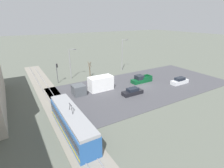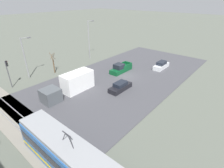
% 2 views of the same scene
% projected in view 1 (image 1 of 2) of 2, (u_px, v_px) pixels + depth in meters
% --- Properties ---
extents(ground_plane, '(320.00, 320.00, 0.00)m').
position_uv_depth(ground_plane, '(143.00, 86.00, 42.01)').
color(ground_plane, '#565B51').
extents(road_surface, '(20.18, 41.95, 0.08)m').
position_uv_depth(road_surface, '(143.00, 86.00, 42.00)').
color(road_surface, '#424247').
rests_on(road_surface, ground).
extents(rail_bed, '(65.15, 4.40, 0.22)m').
position_uv_depth(rail_bed, '(57.00, 106.00, 32.06)').
color(rail_bed, gray).
rests_on(rail_bed, ground).
extents(light_rail_tram, '(12.85, 2.75, 4.37)m').
position_uv_depth(light_rail_tram, '(72.00, 122.00, 24.28)').
color(light_rail_tram, '#235193').
rests_on(light_rail_tram, ground).
extents(box_truck, '(2.58, 9.18, 3.11)m').
position_uv_depth(box_truck, '(96.00, 85.00, 38.29)').
color(box_truck, '#4C5156').
rests_on(box_truck, ground).
extents(pickup_truck, '(1.94, 5.52, 1.91)m').
position_uv_depth(pickup_truck, '(141.00, 79.00, 43.84)').
color(pickup_truck, '#0C4723').
rests_on(pickup_truck, ground).
extents(sedan_car_0, '(1.70, 4.76, 1.58)m').
position_uv_depth(sedan_car_0, '(180.00, 81.00, 42.90)').
color(sedan_car_0, silver).
rests_on(sedan_car_0, ground).
extents(sedan_car_1, '(1.73, 4.62, 1.43)m').
position_uv_depth(sedan_car_1, '(133.00, 92.00, 36.86)').
color(sedan_car_1, black).
rests_on(sedan_car_1, ground).
extents(traffic_light_pole, '(0.28, 0.47, 4.93)m').
position_uv_depth(traffic_light_pole, '(57.00, 71.00, 42.68)').
color(traffic_light_pole, '#47474C').
rests_on(traffic_light_pole, ground).
extents(street_tree, '(1.04, 0.87, 4.38)m').
position_uv_depth(street_tree, '(90.00, 70.00, 47.27)').
color(street_tree, brown).
rests_on(street_tree, ground).
extents(street_lamp_near_crossing, '(0.36, 1.95, 9.37)m').
position_uv_depth(street_lamp_near_crossing, '(123.00, 53.00, 52.57)').
color(street_lamp_near_crossing, gray).
rests_on(street_lamp_near_crossing, ground).
extents(street_lamp_mid_block, '(0.36, 1.95, 7.86)m').
position_uv_depth(street_lamp_mid_block, '(71.00, 62.00, 45.45)').
color(street_lamp_mid_block, gray).
rests_on(street_lamp_mid_block, ground).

